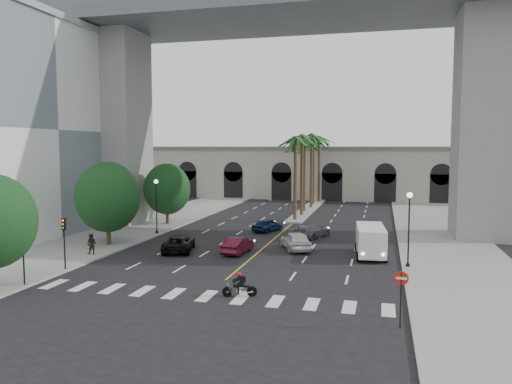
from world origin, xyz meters
name	(u,v)px	position (x,y,z in m)	size (l,w,h in m)	color
ground	(215,289)	(0.00, 0.00, 0.00)	(140.00, 140.00, 0.00)	black
sidewalk_left	(118,234)	(-15.00, 15.00, 0.07)	(8.00, 100.00, 0.15)	gray
sidewalk_right	(450,250)	(15.00, 15.00, 0.07)	(8.00, 100.00, 0.15)	gray
median	(308,210)	(0.00, 38.00, 0.10)	(2.00, 24.00, 0.20)	gray
pier_building	(323,172)	(0.00, 55.00, 4.27)	(71.00, 10.50, 8.50)	#B9B5A6
bridge	(321,43)	(3.42, 22.00, 18.51)	(75.00, 13.00, 26.00)	gray
palm_a	(296,141)	(0.00, 28.00, 9.10)	(3.20, 3.20, 10.30)	#47331E
palm_b	(302,139)	(0.10, 32.00, 9.37)	(3.20, 3.20, 10.60)	#47331E
palm_c	(305,143)	(-0.20, 36.00, 8.91)	(3.20, 3.20, 10.10)	#47331E
palm_d	(312,138)	(0.15, 40.00, 9.65)	(3.20, 3.20, 10.90)	#47331E
palm_e	(314,142)	(-0.10, 44.00, 9.19)	(3.20, 3.20, 10.40)	#47331E
palm_f	(319,140)	(0.20, 48.00, 9.46)	(3.20, 3.20, 10.70)	#47331E
street_tree_mid	(108,197)	(-13.00, 10.00, 4.21)	(5.44, 5.44, 7.21)	#382616
street_tree_far	(167,189)	(-13.00, 22.00, 3.90)	(5.04, 5.04, 6.68)	#382616
lamp_post_left_far	(156,202)	(-11.40, 16.00, 3.22)	(0.40, 0.40, 5.35)	black
lamp_post_right	(409,223)	(11.40, 8.00, 3.22)	(0.40, 0.40, 5.35)	black
traffic_signal_near	(23,246)	(-11.30, -2.50, 2.51)	(0.25, 0.18, 3.65)	black
traffic_signal_far	(64,235)	(-11.30, 1.50, 2.51)	(0.25, 0.18, 3.65)	black
motorcycle_rider	(241,285)	(1.90, -1.12, 0.64)	(1.92, 0.73, 1.42)	black
car_a	(296,240)	(2.74, 12.38, 0.78)	(1.83, 4.56, 1.55)	silver
car_b	(238,245)	(-1.50, 9.94, 0.66)	(1.40, 4.01, 1.32)	#4C0F1F
car_c	(179,243)	(-6.35, 9.49, 0.67)	(2.21, 4.79, 1.33)	black
car_d	(312,230)	(3.26, 18.37, 0.67)	(1.88, 4.63, 1.34)	slate
car_e	(268,225)	(-1.50, 20.52, 0.66)	(1.56, 3.88, 1.32)	#0E2042
cargo_van	(371,240)	(8.78, 11.30, 1.30)	(2.61, 5.65, 2.34)	white
pedestrian_a	(18,246)	(-16.99, 3.88, 1.01)	(0.63, 0.41, 1.72)	black
pedestrian_b	(92,244)	(-12.13, 6.03, 0.96)	(0.79, 0.61, 1.62)	black
do_not_enter_sign	(401,287)	(10.50, -4.01, 1.97)	(0.67, 0.06, 2.71)	black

